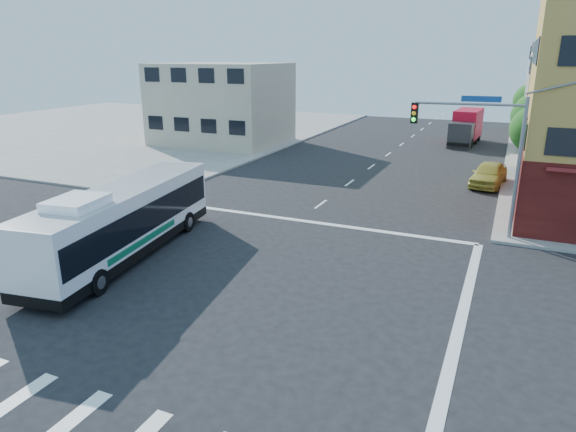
% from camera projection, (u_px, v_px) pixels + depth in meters
% --- Properties ---
extents(ground, '(120.00, 120.00, 0.00)m').
position_uv_depth(ground, '(207.00, 288.00, 20.35)').
color(ground, black).
rests_on(ground, ground).
extents(sidewalk_nw, '(50.00, 50.00, 0.15)m').
position_uv_depth(sidewalk_nw, '(119.00, 127.00, 64.29)').
color(sidewalk_nw, gray).
rests_on(sidewalk_nw, ground).
extents(building_west, '(12.06, 10.06, 8.00)m').
position_uv_depth(building_west, '(222.00, 104.00, 51.83)').
color(building_west, '#BFB79F').
rests_on(building_west, ground).
extents(signal_mast_ne, '(7.91, 1.13, 8.07)m').
position_uv_depth(signal_mast_ne, '(483.00, 139.00, 24.63)').
color(signal_mast_ne, gray).
rests_on(signal_mast_ne, ground).
extents(street_tree_a, '(3.60, 3.60, 5.53)m').
position_uv_depth(street_tree_a, '(536.00, 126.00, 39.06)').
color(street_tree_a, '#331F12').
rests_on(street_tree_a, ground).
extents(street_tree_b, '(3.80, 3.80, 5.79)m').
position_uv_depth(street_tree_b, '(535.00, 114.00, 45.99)').
color(street_tree_b, '#331F12').
rests_on(street_tree_b, ground).
extents(street_tree_c, '(3.40, 3.40, 5.29)m').
position_uv_depth(street_tree_c, '(533.00, 109.00, 53.06)').
color(street_tree_c, '#331F12').
rests_on(street_tree_c, ground).
extents(street_tree_d, '(4.00, 4.00, 6.03)m').
position_uv_depth(street_tree_d, '(532.00, 98.00, 59.92)').
color(street_tree_d, '#331F12').
rests_on(street_tree_d, ground).
extents(transit_bus, '(4.25, 12.26, 3.56)m').
position_uv_depth(transit_bus, '(124.00, 220.00, 23.12)').
color(transit_bus, black).
rests_on(transit_bus, ground).
extents(box_truck, '(2.72, 7.72, 3.42)m').
position_uv_depth(box_truck, '(466.00, 128.00, 52.33)').
color(box_truck, '#29292E').
rests_on(box_truck, ground).
extents(parked_car, '(2.59, 5.13, 1.67)m').
position_uv_depth(parked_car, '(489.00, 174.00, 35.88)').
color(parked_car, gold).
rests_on(parked_car, ground).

